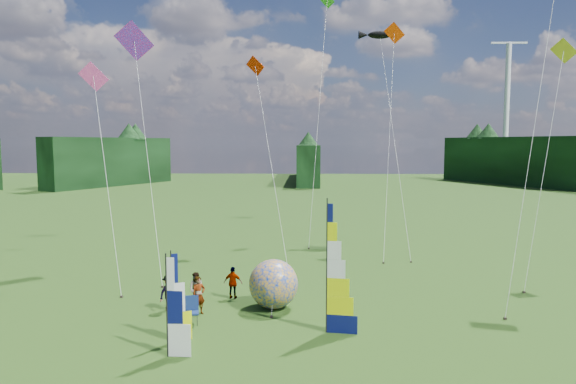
{
  "coord_description": "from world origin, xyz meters",
  "views": [
    {
      "loc": [
        -0.2,
        -17.38,
        7.53
      ],
      "look_at": [
        -1.0,
        4.0,
        5.5
      ],
      "focal_mm": 32.0,
      "sensor_mm": 36.0,
      "label": 1
    }
  ],
  "objects_px": {
    "side_banner_left": "(172,298)",
    "spectator_c": "(169,292)",
    "bol_inflatable": "(273,284)",
    "camp_chair": "(191,311)",
    "spectator_a": "(199,295)",
    "spectator_d": "(233,283)",
    "feather_banner_main": "(327,269)",
    "kite_whale": "(394,125)",
    "side_banner_far": "(167,307)",
    "spectator_b": "(197,289)"
  },
  "relations": [
    {
      "from": "side_banner_left",
      "to": "spectator_c",
      "type": "distance_m",
      "value": 3.91
    },
    {
      "from": "bol_inflatable",
      "to": "side_banner_left",
      "type": "bearing_deg",
      "value": -130.59
    },
    {
      "from": "side_banner_left",
      "to": "camp_chair",
      "type": "relative_size",
      "value": 2.93
    },
    {
      "from": "side_banner_left",
      "to": "spectator_c",
      "type": "bearing_deg",
      "value": 83.48
    },
    {
      "from": "side_banner_left",
      "to": "bol_inflatable",
      "type": "xyz_separation_m",
      "value": [
        3.58,
        4.18,
        -0.58
      ]
    },
    {
      "from": "spectator_a",
      "to": "spectator_d",
      "type": "distance_m",
      "value": 2.64
    },
    {
      "from": "camp_chair",
      "to": "spectator_d",
      "type": "bearing_deg",
      "value": 59.17
    },
    {
      "from": "feather_banner_main",
      "to": "side_banner_left",
      "type": "distance_m",
      "value": 6.08
    },
    {
      "from": "bol_inflatable",
      "to": "kite_whale",
      "type": "height_order",
      "value": "kite_whale"
    },
    {
      "from": "side_banner_left",
      "to": "spectator_d",
      "type": "bearing_deg",
      "value": 51.48
    },
    {
      "from": "side_banner_far",
      "to": "camp_chair",
      "type": "height_order",
      "value": "side_banner_far"
    },
    {
      "from": "bol_inflatable",
      "to": "camp_chair",
      "type": "distance_m",
      "value": 4.04
    },
    {
      "from": "spectator_a",
      "to": "spectator_b",
      "type": "distance_m",
      "value": 1.32
    },
    {
      "from": "spectator_a",
      "to": "spectator_d",
      "type": "xyz_separation_m",
      "value": [
        1.18,
        2.36,
        -0.07
      ]
    },
    {
      "from": "bol_inflatable",
      "to": "camp_chair",
      "type": "relative_size",
      "value": 1.94
    },
    {
      "from": "spectator_a",
      "to": "spectator_b",
      "type": "relative_size",
      "value": 1.09
    },
    {
      "from": "spectator_b",
      "to": "spectator_c",
      "type": "xyz_separation_m",
      "value": [
        -1.06,
        -0.8,
        0.05
      ]
    },
    {
      "from": "side_banner_far",
      "to": "spectator_c",
      "type": "distance_m",
      "value": 5.24
    },
    {
      "from": "camp_chair",
      "to": "kite_whale",
      "type": "xyz_separation_m",
      "value": [
        11.07,
        17.06,
        8.28
      ]
    },
    {
      "from": "spectator_a",
      "to": "spectator_b",
      "type": "height_order",
      "value": "spectator_a"
    },
    {
      "from": "camp_chair",
      "to": "spectator_c",
      "type": "bearing_deg",
      "value": 116.36
    },
    {
      "from": "side_banner_far",
      "to": "spectator_d",
      "type": "xyz_separation_m",
      "value": [
        1.33,
        6.88,
        -1.01
      ]
    },
    {
      "from": "side_banner_far",
      "to": "spectator_b",
      "type": "height_order",
      "value": "side_banner_far"
    },
    {
      "from": "camp_chair",
      "to": "side_banner_far",
      "type": "bearing_deg",
      "value": -103.81
    },
    {
      "from": "side_banner_left",
      "to": "spectator_d",
      "type": "height_order",
      "value": "side_banner_left"
    },
    {
      "from": "spectator_b",
      "to": "spectator_c",
      "type": "bearing_deg",
      "value": -131.36
    },
    {
      "from": "side_banner_far",
      "to": "kite_whale",
      "type": "height_order",
      "value": "kite_whale"
    },
    {
      "from": "side_banner_far",
      "to": "spectator_c",
      "type": "bearing_deg",
      "value": 106.71
    },
    {
      "from": "spectator_b",
      "to": "spectator_d",
      "type": "distance_m",
      "value": 1.9
    },
    {
      "from": "feather_banner_main",
      "to": "spectator_b",
      "type": "bearing_deg",
      "value": 159.92
    },
    {
      "from": "spectator_d",
      "to": "camp_chair",
      "type": "distance_m",
      "value": 3.84
    },
    {
      "from": "spectator_a",
      "to": "kite_whale",
      "type": "relative_size",
      "value": 0.1
    },
    {
      "from": "feather_banner_main",
      "to": "spectator_b",
      "type": "xyz_separation_m",
      "value": [
        -5.92,
        3.25,
        -1.82
      ]
    },
    {
      "from": "feather_banner_main",
      "to": "spectator_c",
      "type": "distance_m",
      "value": 7.61
    },
    {
      "from": "spectator_a",
      "to": "spectator_c",
      "type": "height_order",
      "value": "spectator_a"
    },
    {
      "from": "feather_banner_main",
      "to": "spectator_d",
      "type": "height_order",
      "value": "feather_banner_main"
    },
    {
      "from": "side_banner_far",
      "to": "spectator_a",
      "type": "xyz_separation_m",
      "value": [
        0.15,
        4.52,
        -0.94
      ]
    },
    {
      "from": "spectator_d",
      "to": "bol_inflatable",
      "type": "bearing_deg",
      "value": 154.83
    },
    {
      "from": "feather_banner_main",
      "to": "kite_whale",
      "type": "relative_size",
      "value": 0.29
    },
    {
      "from": "camp_chair",
      "to": "bol_inflatable",
      "type": "bearing_deg",
      "value": 22.51
    },
    {
      "from": "feather_banner_main",
      "to": "camp_chair",
      "type": "distance_m",
      "value": 6.0
    },
    {
      "from": "bol_inflatable",
      "to": "spectator_c",
      "type": "xyz_separation_m",
      "value": [
        -4.67,
        -0.53,
        -0.3
      ]
    },
    {
      "from": "camp_chair",
      "to": "kite_whale",
      "type": "height_order",
      "value": "kite_whale"
    },
    {
      "from": "spectator_b",
      "to": "bol_inflatable",
      "type": "bearing_deg",
      "value": 7.33
    },
    {
      "from": "spectator_b",
      "to": "feather_banner_main",
      "type": "bearing_deg",
      "value": -17.14
    },
    {
      "from": "spectator_b",
      "to": "spectator_c",
      "type": "height_order",
      "value": "spectator_c"
    },
    {
      "from": "spectator_d",
      "to": "camp_chair",
      "type": "relative_size",
      "value": 1.35
    },
    {
      "from": "feather_banner_main",
      "to": "side_banner_left",
      "type": "height_order",
      "value": "feather_banner_main"
    },
    {
      "from": "camp_chair",
      "to": "side_banner_left",
      "type": "bearing_deg",
      "value": -110.64
    },
    {
      "from": "side_banner_far",
      "to": "side_banner_left",
      "type": "bearing_deg",
      "value": 100.36
    }
  ]
}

